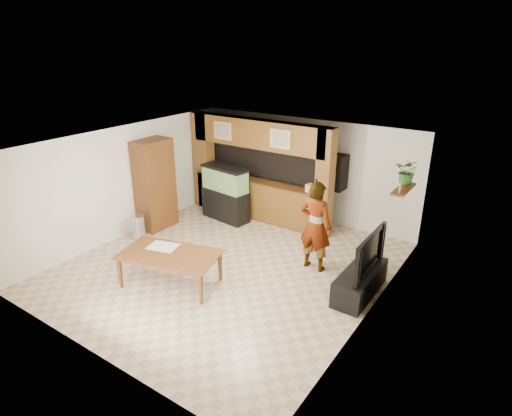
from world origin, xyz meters
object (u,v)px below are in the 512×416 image
Objects in this scene: aquarium at (225,194)px; pantry_cabinet at (155,185)px; dining_table at (170,270)px; television at (363,252)px; person at (316,226)px.

pantry_cabinet is at bearing -122.65° from aquarium.
pantry_cabinet reaches higher than aquarium.
aquarium is 3.37m from dining_table.
television reaches higher than dining_table.
pantry_cabinet reaches higher than dining_table.
television is at bearing -0.76° from pantry_cabinet.
dining_table is at bearing 119.09° from television.
pantry_cabinet reaches higher than television.
television is (4.23, -1.41, 0.18)m from aquarium.
person reaches higher than television.
pantry_cabinet is at bearing 125.87° from dining_table.
person is at bearing 70.87° from television.
pantry_cabinet is 2.98m from dining_table.
pantry_cabinet is 1.19× the size of dining_table.
pantry_cabinet is 1.18× the size of person.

